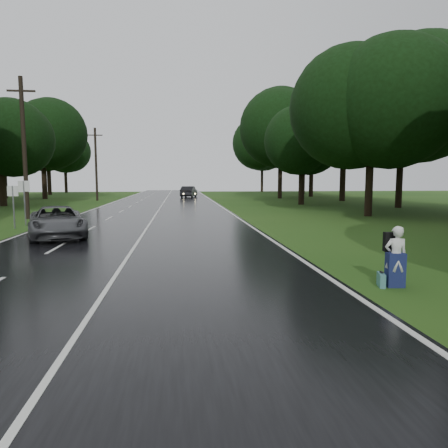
% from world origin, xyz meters
% --- Properties ---
extents(ground, '(160.00, 160.00, 0.00)m').
position_xyz_m(ground, '(0.00, 0.00, 0.00)').
color(ground, '#294C16').
rests_on(ground, ground).
extents(road, '(12.00, 140.00, 0.04)m').
position_xyz_m(road, '(0.00, 20.00, 0.02)').
color(road, black).
rests_on(road, ground).
extents(lane_center, '(0.12, 140.00, 0.01)m').
position_xyz_m(lane_center, '(0.00, 20.00, 0.04)').
color(lane_center, silver).
rests_on(lane_center, road).
extents(grey_car, '(3.83, 5.60, 1.42)m').
position_xyz_m(grey_car, '(-3.83, 11.10, 0.75)').
color(grey_car, '#4A4C4F').
rests_on(grey_car, road).
extents(far_car, '(2.67, 5.14, 1.61)m').
position_xyz_m(far_car, '(3.17, 51.19, 0.85)').
color(far_car, black).
rests_on(far_car, road).
extents(hitchhiker, '(0.60, 0.55, 1.55)m').
position_xyz_m(hitchhiker, '(7.18, 1.33, 0.72)').
color(hitchhiker, silver).
rests_on(hitchhiker, ground).
extents(suitcase, '(0.27, 0.50, 0.34)m').
position_xyz_m(suitcase, '(6.85, 1.37, 0.17)').
color(suitcase, teal).
rests_on(suitcase, ground).
extents(utility_pole_mid, '(1.80, 0.28, 9.43)m').
position_xyz_m(utility_pole_mid, '(-8.50, 20.55, 0.00)').
color(utility_pole_mid, black).
rests_on(utility_pole_mid, ground).
extents(utility_pole_far, '(1.80, 0.28, 9.00)m').
position_xyz_m(utility_pole_far, '(-8.50, 44.14, 0.00)').
color(utility_pole_far, black).
rests_on(utility_pole_far, ground).
extents(road_sign_a, '(0.56, 0.10, 2.34)m').
position_xyz_m(road_sign_a, '(-7.20, 14.93, 0.00)').
color(road_sign_a, white).
rests_on(road_sign_a, ground).
extents(road_sign_b, '(0.63, 0.10, 2.61)m').
position_xyz_m(road_sign_b, '(-7.20, 16.55, 0.00)').
color(road_sign_b, white).
rests_on(road_sign_b, ground).
extents(tree_left_e, '(7.43, 7.43, 11.62)m').
position_xyz_m(tree_left_e, '(-15.84, 34.66, 0.00)').
color(tree_left_e, black).
rests_on(tree_left_e, ground).
extents(tree_left_f, '(10.02, 10.02, 15.66)m').
position_xyz_m(tree_left_f, '(-16.40, 49.20, 0.00)').
color(tree_left_f, black).
rests_on(tree_left_f, ground).
extents(tree_right_d, '(8.70, 8.70, 13.59)m').
position_xyz_m(tree_right_d, '(15.56, 20.08, 0.00)').
color(tree_right_d, black).
rests_on(tree_right_d, ground).
extents(tree_right_e, '(7.66, 7.66, 11.97)m').
position_xyz_m(tree_right_e, '(14.70, 33.74, 0.00)').
color(tree_right_e, black).
rests_on(tree_right_e, ground).
extents(tree_right_f, '(10.69, 10.69, 16.71)m').
position_xyz_m(tree_right_f, '(15.77, 47.26, 0.00)').
color(tree_right_f, black).
rests_on(tree_right_f, ground).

